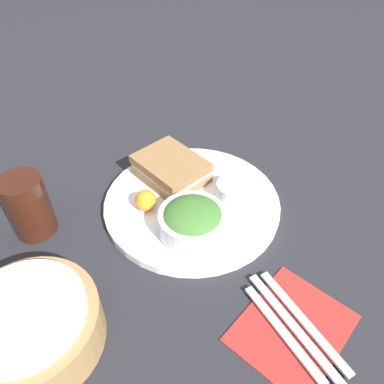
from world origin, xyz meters
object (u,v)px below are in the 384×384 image
object	(u,v)px
drink_glass	(28,206)
fork	(303,320)
dressing_cup	(233,191)
knife	(293,326)
sandwich	(171,169)
bread_basket	(30,327)
salad_bowl	(192,220)
plate	(192,203)
spoon	(283,332)

from	to	relation	value
drink_glass	fork	world-z (taller)	drink_glass
dressing_cup	knife	bearing A→B (deg)	146.03
sandwich	knife	world-z (taller)	sandwich
dressing_cup	drink_glass	xyz separation A→B (m)	(0.22, 0.28, 0.02)
dressing_cup	bread_basket	distance (m)	0.39
bread_basket	fork	distance (m)	0.37
salad_bowl	drink_glass	distance (m)	0.27
sandwich	dressing_cup	world-z (taller)	sandwich
plate	salad_bowl	distance (m)	0.08
bread_basket	fork	world-z (taller)	bread_basket
salad_bowl	bread_basket	size ratio (longest dim) A/B	0.61
sandwich	bread_basket	distance (m)	0.37
salad_bowl	knife	bearing A→B (deg)	171.52
sandwich	spoon	world-z (taller)	sandwich
dressing_cup	drink_glass	bearing A→B (deg)	52.03
drink_glass	spoon	bearing A→B (deg)	-164.56
plate	sandwich	xyz separation A→B (m)	(0.07, -0.02, 0.03)
plate	salad_bowl	size ratio (longest dim) A/B	2.86
sandwich	drink_glass	distance (m)	0.26
sandwich	fork	size ratio (longest dim) A/B	0.78
plate	dressing_cup	size ratio (longest dim) A/B	5.06
fork	spoon	bearing A→B (deg)	-90.00
fork	knife	world-z (taller)	same
sandwich	drink_glass	size ratio (longest dim) A/B	1.23
salad_bowl	bread_basket	world-z (taller)	bread_basket
sandwich	spoon	size ratio (longest dim) A/B	0.87
sandwich	drink_glass	xyz separation A→B (m)	(0.09, 0.24, 0.02)
salad_bowl	knife	size ratio (longest dim) A/B	0.60
fork	drink_glass	bearing A→B (deg)	-142.38
salad_bowl	fork	world-z (taller)	salad_bowl
plate	drink_glass	xyz separation A→B (m)	(0.16, 0.22, 0.05)
sandwich	bread_basket	xyz separation A→B (m)	(-0.09, 0.35, -0.00)
fork	knife	distance (m)	0.02
sandwich	drink_glass	bearing A→B (deg)	69.53
fork	knife	size ratio (longest dim) A/B	0.95
dressing_cup	fork	size ratio (longest dim) A/B	0.36
drink_glass	bread_basket	distance (m)	0.21
bread_basket	fork	xyz separation A→B (m)	(-0.26, -0.26, -0.03)
sandwich	knife	bearing A→B (deg)	162.07
plate	bread_basket	size ratio (longest dim) A/B	1.73
salad_bowl	dressing_cup	distance (m)	0.11
dressing_cup	drink_glass	world-z (taller)	drink_glass
drink_glass	bread_basket	bearing A→B (deg)	148.39
plate	knife	xyz separation A→B (m)	(-0.27, 0.09, -0.00)
plate	salad_bowl	bearing A→B (deg)	132.17
dressing_cup	knife	world-z (taller)	dressing_cup
plate	fork	distance (m)	0.28
knife	sandwich	bearing A→B (deg)	-179.47
sandwich	dressing_cup	bearing A→B (deg)	-164.90
plate	drink_glass	size ratio (longest dim) A/B	2.86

